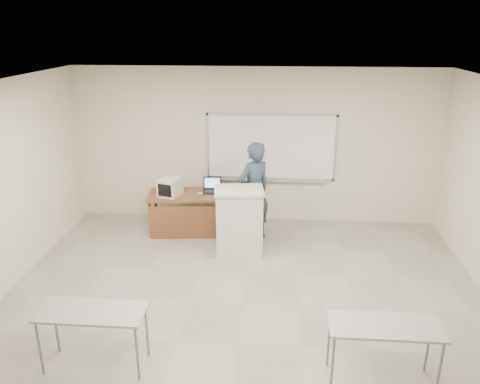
# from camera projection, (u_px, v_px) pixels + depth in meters

# --- Properties ---
(floor) EXTENTS (7.00, 8.00, 0.01)m
(floor) POSITION_uv_depth(u_px,v_px,m) (239.00, 344.00, 5.77)
(floor) COLOR gray
(floor) RESTS_ON ground
(whiteboard) EXTENTS (2.48, 0.10, 1.31)m
(whiteboard) POSITION_uv_depth(u_px,v_px,m) (271.00, 148.00, 8.97)
(whiteboard) COLOR white
(whiteboard) RESTS_ON floor
(student_desks) EXTENTS (4.40, 2.20, 0.73)m
(student_desks) POSITION_uv_depth(u_px,v_px,m) (227.00, 378.00, 4.28)
(student_desks) COLOR gray
(student_desks) RESTS_ON floor
(instructor_desk) EXTENTS (1.53, 0.76, 0.75)m
(instructor_desk) POSITION_uv_depth(u_px,v_px,m) (189.00, 205.00, 8.66)
(instructor_desk) COLOR brown
(instructor_desk) RESTS_ON floor
(podium) EXTENTS (0.81, 0.59, 1.15)m
(podium) POSITION_uv_depth(u_px,v_px,m) (239.00, 221.00, 7.94)
(podium) COLOR silver
(podium) RESTS_ON floor
(crt_monitor) EXTENTS (0.35, 0.40, 0.34)m
(crt_monitor) POSITION_uv_depth(u_px,v_px,m) (170.00, 187.00, 8.56)
(crt_monitor) COLOR beige
(crt_monitor) RESTS_ON instructor_desk
(laptop) EXTENTS (0.34, 0.31, 0.25)m
(laptop) POSITION_uv_depth(u_px,v_px,m) (212.00, 188.00, 8.80)
(laptop) COLOR black
(laptop) RESTS_ON instructor_desk
(mouse) EXTENTS (0.12, 0.09, 0.04)m
(mouse) POSITION_uv_depth(u_px,v_px,m) (200.00, 193.00, 8.65)
(mouse) COLOR #B6B9BD
(mouse) RESTS_ON instructor_desk
(keyboard) EXTENTS (0.42, 0.23, 0.02)m
(keyboard) POSITION_uv_depth(u_px,v_px,m) (248.00, 187.00, 7.81)
(keyboard) COLOR beige
(keyboard) RESTS_ON podium
(presenter) EXTENTS (0.79, 0.77, 1.82)m
(presenter) POSITION_uv_depth(u_px,v_px,m) (254.00, 192.00, 8.32)
(presenter) COLOR black
(presenter) RESTS_ON floor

